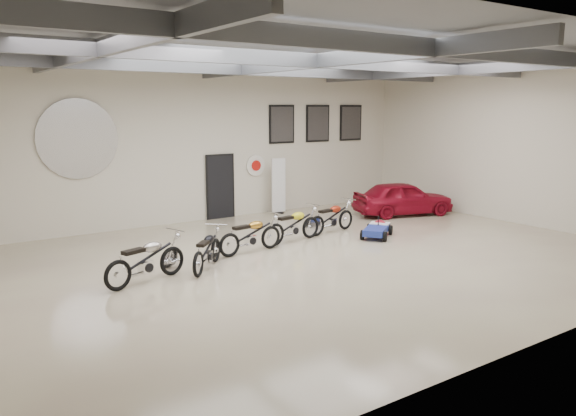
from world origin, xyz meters
TOP-DOWN VIEW (x-y plane):
  - floor at (0.00, 0.00)m, footprint 16.00×12.00m
  - ceiling at (0.00, 0.00)m, footprint 16.00×12.00m
  - back_wall at (0.00, 6.00)m, footprint 16.00×0.02m
  - right_wall at (8.00, 0.00)m, footprint 0.02×12.00m
  - ceiling_beams at (0.00, 0.00)m, footprint 15.80×11.80m
  - door at (0.50, 5.95)m, footprint 0.92×0.08m
  - logo_plaque at (-4.00, 5.95)m, footprint 2.30×0.06m
  - poster_left at (3.00, 5.96)m, footprint 1.05×0.08m
  - poster_mid at (4.60, 5.96)m, footprint 1.05×0.08m
  - poster_right at (6.20, 5.96)m, footprint 1.05×0.08m
  - oil_sign at (1.90, 5.95)m, footprint 0.72×0.10m
  - banner_stand at (2.55, 5.50)m, footprint 0.54×0.25m
  - motorcycle_silver at (-4.13, 0.53)m, footprint 2.10×1.18m
  - motorcycle_black at (-2.60, 0.71)m, footprint 1.66×1.66m
  - motorcycle_gold at (-1.01, 1.42)m, footprint 1.94×0.79m
  - motorcycle_yellow at (0.57, 1.77)m, footprint 1.98×0.86m
  - motorcycle_red at (2.18, 2.08)m, footprint 1.93×0.89m
  - go_kart at (2.99, 0.95)m, footprint 1.74×1.53m
  - vintage_car at (6.00, 2.89)m, footprint 2.35×3.72m

SIDE VIEW (x-z plane):
  - floor at x=0.00m, z-range -0.01..0.01m
  - go_kart at x=2.99m, z-range 0.00..0.59m
  - motorcycle_black at x=-2.60m, z-range 0.00..0.93m
  - motorcycle_red at x=2.18m, z-range 0.00..0.96m
  - motorcycle_gold at x=-1.01m, z-range 0.00..0.98m
  - motorcycle_yellow at x=0.57m, z-range 0.00..0.99m
  - motorcycle_silver at x=-4.13m, z-range 0.00..1.04m
  - vintage_car at x=6.00m, z-range 0.00..1.18m
  - banner_stand at x=2.55m, z-range 0.00..1.93m
  - door at x=0.50m, z-range 0.00..2.10m
  - oil_sign at x=1.90m, z-range 1.34..2.06m
  - back_wall at x=0.00m, z-range 0.00..5.00m
  - right_wall at x=8.00m, z-range 0.00..5.00m
  - logo_plaque at x=-4.00m, z-range 2.22..3.38m
  - poster_left at x=3.00m, z-range 2.42..3.78m
  - poster_mid at x=4.60m, z-range 2.42..3.78m
  - poster_right at x=6.20m, z-range 2.42..3.78m
  - ceiling_beams at x=0.00m, z-range 4.59..4.91m
  - ceiling at x=0.00m, z-range 5.00..5.00m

